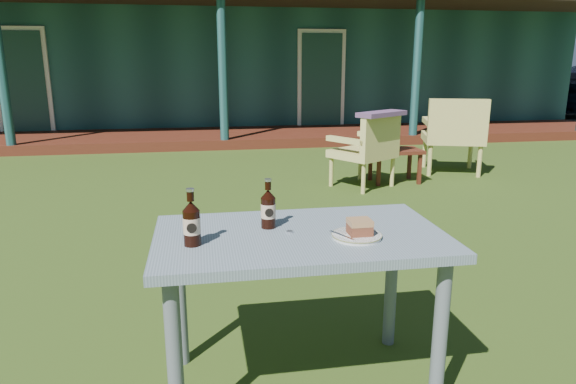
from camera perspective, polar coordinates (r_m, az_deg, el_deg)
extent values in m
plane|color=#334916|center=(3.87, -3.28, -7.05)|extent=(80.00, 80.00, 0.00)
cube|color=#1A4344|center=(13.09, -8.27, 13.76)|extent=(15.00, 6.00, 2.60)
cube|color=black|center=(13.16, -8.51, 20.09)|extent=(15.80, 6.80, 0.30)
cube|color=#4A1E12|center=(9.29, -7.27, 6.03)|extent=(15.00, 1.80, 0.16)
cylinder|color=#1A4344|center=(8.86, -29.20, 11.40)|extent=(0.14, 0.14, 2.45)
cylinder|color=#1A4344|center=(8.40, -7.26, 13.00)|extent=(0.14, 0.14, 2.45)
cylinder|color=#1A4344|center=(9.14, 14.08, 12.80)|extent=(0.14, 0.14, 2.45)
cube|color=white|center=(10.54, -27.39, 10.58)|extent=(0.95, 0.06, 2.00)
cube|color=#193D38|center=(10.51, -27.44, 10.57)|extent=(0.80, 0.04, 1.85)
cube|color=white|center=(10.35, 3.70, 12.08)|extent=(0.95, 0.06, 2.00)
cube|color=#193D38|center=(10.32, 3.74, 12.08)|extent=(0.80, 0.04, 1.85)
cube|color=slate|center=(2.15, 1.36, -5.08)|extent=(1.20, 0.70, 0.04)
cylinder|color=slate|center=(2.03, -12.46, -18.00)|extent=(0.06, 0.06, 0.68)
cylinder|color=slate|center=(2.22, 16.52, -15.22)|extent=(0.06, 0.06, 0.68)
cylinder|color=slate|center=(2.50, -11.95, -11.40)|extent=(0.06, 0.06, 0.68)
cylinder|color=slate|center=(2.66, 11.39, -9.75)|extent=(0.06, 0.06, 0.68)
cylinder|color=silver|center=(2.10, 7.64, -4.85)|extent=(0.20, 0.20, 0.01)
cylinder|color=olive|center=(2.10, 7.64, -4.72)|extent=(0.20, 0.20, 0.00)
cube|color=brown|center=(2.10, 7.95, -4.14)|extent=(0.09, 0.08, 0.04)
cube|color=#A37449|center=(2.09, 7.98, -3.33)|extent=(0.09, 0.09, 0.02)
cube|color=silver|center=(2.07, 6.00, -4.82)|extent=(0.07, 0.13, 0.00)
cylinder|color=black|center=(2.19, -2.21, -2.33)|extent=(0.06, 0.06, 0.13)
cone|color=black|center=(2.17, -2.23, -0.20)|extent=(0.06, 0.06, 0.04)
cylinder|color=black|center=(2.16, -2.24, 0.73)|extent=(0.03, 0.03, 0.04)
cylinder|color=silver|center=(2.15, -2.24, 1.33)|extent=(0.03, 0.03, 0.01)
cylinder|color=#C7A98D|center=(2.19, -2.21, -2.08)|extent=(0.06, 0.06, 0.06)
cylinder|color=black|center=(2.15, -2.10, -2.31)|extent=(0.04, 0.00, 0.04)
cylinder|color=black|center=(2.01, -10.63, -3.95)|extent=(0.07, 0.07, 0.14)
cone|color=black|center=(1.99, -10.75, -1.53)|extent=(0.07, 0.07, 0.04)
cylinder|color=black|center=(1.98, -10.80, -0.46)|extent=(0.03, 0.03, 0.04)
cylinder|color=silver|center=(1.97, -10.84, 0.23)|extent=(0.03, 0.03, 0.01)
cylinder|color=#C7A98D|center=(2.01, -10.65, -3.66)|extent=(0.07, 0.07, 0.06)
cylinder|color=black|center=(1.98, -10.66, -3.96)|extent=(0.04, 0.00, 0.04)
cylinder|color=silver|center=(2.14, 0.19, -4.45)|extent=(0.03, 0.03, 0.01)
cube|color=tan|center=(5.94, 8.27, 4.25)|extent=(0.83, 0.81, 0.09)
cube|color=tan|center=(5.75, 10.28, 6.30)|extent=(0.56, 0.39, 0.40)
cube|color=tan|center=(6.13, 9.83, 6.19)|extent=(0.34, 0.49, 0.06)
cube|color=tan|center=(5.71, 6.43, 5.72)|extent=(0.34, 0.49, 0.06)
cylinder|color=tan|center=(6.32, 8.03, 2.91)|extent=(0.05, 0.05, 0.34)
cylinder|color=tan|center=(5.94, 4.82, 2.26)|extent=(0.05, 0.05, 0.34)
cylinder|color=tan|center=(6.03, 11.52, 2.21)|extent=(0.05, 0.05, 0.34)
cylinder|color=tan|center=(5.63, 8.38, 1.49)|extent=(0.05, 0.05, 0.34)
cube|color=tan|center=(6.97, 17.79, 5.73)|extent=(0.88, 0.85, 0.10)
cube|color=tan|center=(6.66, 18.38, 7.77)|extent=(0.71, 0.30, 0.47)
cube|color=tan|center=(7.03, 20.45, 7.27)|extent=(0.26, 0.62, 0.07)
cube|color=tan|center=(6.92, 15.28, 7.57)|extent=(0.26, 0.62, 0.07)
cylinder|color=tan|center=(7.34, 19.60, 4.02)|extent=(0.06, 0.06, 0.40)
cylinder|color=tan|center=(7.24, 14.93, 4.24)|extent=(0.06, 0.06, 0.40)
cylinder|color=tan|center=(6.80, 20.50, 3.18)|extent=(0.06, 0.06, 0.40)
cylinder|color=tan|center=(6.70, 15.48, 3.41)|extent=(0.06, 0.06, 0.40)
cube|color=#5E3E64|center=(5.72, 10.38, 8.54)|extent=(0.65, 0.52, 0.05)
cube|color=#4A1E12|center=(6.21, 11.84, 4.50)|extent=(0.60, 0.40, 0.04)
cube|color=#4A1E12|center=(6.02, 10.04, 2.34)|extent=(0.04, 0.04, 0.36)
cube|color=#4A1E12|center=(6.20, 14.40, 2.47)|extent=(0.04, 0.04, 0.36)
cube|color=#4A1E12|center=(6.30, 9.13, 2.91)|extent=(0.04, 0.04, 0.36)
cube|color=#4A1E12|center=(6.47, 13.33, 3.02)|extent=(0.04, 0.04, 0.36)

